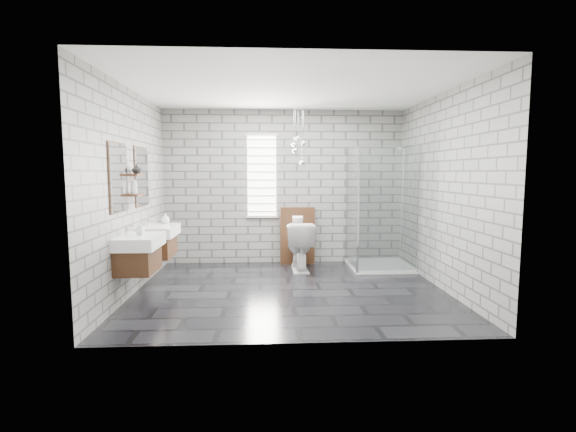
{
  "coord_description": "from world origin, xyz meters",
  "views": [
    {
      "loc": [
        -0.32,
        -5.59,
        1.61
      ],
      "look_at": [
        -0.01,
        0.35,
        0.99
      ],
      "focal_mm": 26.0,
      "sensor_mm": 36.0,
      "label": 1
    }
  ],
  "objects": [
    {
      "name": "toilet",
      "position": [
        0.22,
        1.2,
        0.4
      ],
      "size": [
        0.46,
        0.8,
        0.81
      ],
      "primitive_type": "imported",
      "rotation": [
        0.0,
        0.0,
        3.16
      ],
      "color": "white",
      "rests_on": "floor"
    },
    {
      "name": "vase",
      "position": [
        -2.02,
        -0.0,
        1.66
      ],
      "size": [
        0.16,
        0.16,
        0.12
      ],
      "primitive_type": "imported",
      "rotation": [
        0.0,
        0.0,
        -0.42
      ],
      "color": "#B2B2B2",
      "rests_on": "shelf_upper"
    },
    {
      "name": "wall_left",
      "position": [
        -2.11,
        0.0,
        1.35
      ],
      "size": [
        0.02,
        3.6,
        2.7
      ],
      "primitive_type": "cube",
      "color": "gray",
      "rests_on": "floor"
    },
    {
      "name": "wall_front",
      "position": [
        0.0,
        -1.81,
        1.35
      ],
      "size": [
        4.2,
        0.02,
        2.7
      ],
      "primitive_type": "cube",
      "color": "gray",
      "rests_on": "floor"
    },
    {
      "name": "vanity_left",
      "position": [
        -1.91,
        -0.5,
        0.76
      ],
      "size": [
        0.47,
        0.7,
        1.57
      ],
      "color": "#492A16",
      "rests_on": "wall_left"
    },
    {
      "name": "soap_bottle_c",
      "position": [
        -2.02,
        -0.14,
        1.45
      ],
      "size": [
        0.09,
        0.09,
        0.23
      ],
      "primitive_type": "imported",
      "rotation": [
        0.0,
        0.0,
        0.09
      ],
      "color": "#B2B2B2",
      "rests_on": "shelf_lower"
    },
    {
      "name": "vanity_right",
      "position": [
        -1.91,
        0.43,
        0.76
      ],
      "size": [
        0.47,
        0.7,
        1.57
      ],
      "color": "#492A16",
      "rests_on": "wall_left"
    },
    {
      "name": "flush_plate",
      "position": [
        0.22,
        1.6,
        0.8
      ],
      "size": [
        0.18,
        0.01,
        0.12
      ],
      "primitive_type": "cube",
      "color": "silver",
      "rests_on": "cistern_panel"
    },
    {
      "name": "wall_right",
      "position": [
        2.11,
        0.0,
        1.35
      ],
      "size": [
        0.02,
        3.6,
        2.7
      ],
      "primitive_type": "cube",
      "color": "gray",
      "rests_on": "floor"
    },
    {
      "name": "window",
      "position": [
        -0.4,
        1.78,
        1.55
      ],
      "size": [
        0.56,
        0.05,
        1.48
      ],
      "color": "white",
      "rests_on": "wall_back"
    },
    {
      "name": "cistern_panel",
      "position": [
        0.22,
        1.7,
        0.5
      ],
      "size": [
        0.6,
        0.2,
        1.0
      ],
      "primitive_type": "cube",
      "color": "#492A16",
      "rests_on": "floor"
    },
    {
      "name": "shower_enclosure",
      "position": [
        1.5,
        1.18,
        0.5
      ],
      "size": [
        1.0,
        1.0,
        2.03
      ],
      "color": "white",
      "rests_on": "floor"
    },
    {
      "name": "wall_back",
      "position": [
        0.0,
        1.81,
        1.35
      ],
      "size": [
        4.2,
        0.02,
        2.7
      ],
      "primitive_type": "cube",
      "color": "gray",
      "rests_on": "floor"
    },
    {
      "name": "ceiling",
      "position": [
        0.0,
        0.0,
        2.71
      ],
      "size": [
        4.2,
        3.6,
        0.02
      ],
      "primitive_type": "cube",
      "color": "white",
      "rests_on": "wall_back"
    },
    {
      "name": "soap_bottle_b",
      "position": [
        -1.83,
        0.68,
        0.93
      ],
      "size": [
        0.14,
        0.14,
        0.16
      ],
      "primitive_type": "imported",
      "rotation": [
        0.0,
        0.0,
        0.1
      ],
      "color": "#B2B2B2",
      "rests_on": "vanity_right"
    },
    {
      "name": "floor",
      "position": [
        0.0,
        0.0,
        -0.01
      ],
      "size": [
        4.2,
        3.6,
        0.02
      ],
      "primitive_type": "cube",
      "color": "black",
      "rests_on": "ground"
    },
    {
      "name": "shelf_lower",
      "position": [
        -2.03,
        -0.05,
        1.32
      ],
      "size": [
        0.14,
        0.3,
        0.03
      ],
      "primitive_type": "cube",
      "color": "#492A16",
      "rests_on": "wall_left"
    },
    {
      "name": "soap_bottle_a",
      "position": [
        -1.86,
        -0.46,
        0.93
      ],
      "size": [
        0.09,
        0.09,
        0.17
      ],
      "primitive_type": "imported",
      "rotation": [
        0.0,
        0.0,
        -0.26
      ],
      "color": "#B2B2B2",
      "rests_on": "vanity_left"
    },
    {
      "name": "shelf_upper",
      "position": [
        -2.03,
        -0.05,
        1.58
      ],
      "size": [
        0.14,
        0.3,
        0.03
      ],
      "primitive_type": "cube",
      "color": "#492A16",
      "rests_on": "wall_left"
    },
    {
      "name": "pendant_cluster",
      "position": [
        0.22,
        1.38,
        2.03
      ],
      "size": [
        0.25,
        0.24,
        0.97
      ],
      "color": "silver",
      "rests_on": "ceiling"
    }
  ]
}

